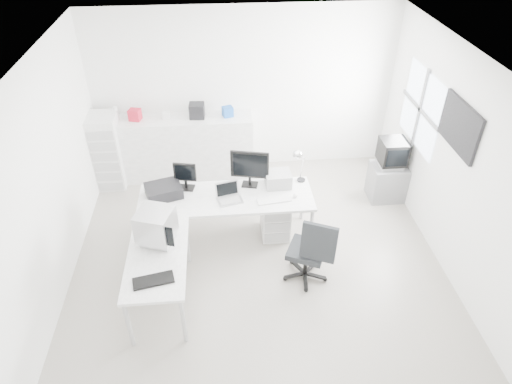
{
  "coord_description": "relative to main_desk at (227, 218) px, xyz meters",
  "views": [
    {
      "loc": [
        -0.43,
        -4.6,
        4.49
      ],
      "look_at": [
        0.0,
        0.2,
        1.0
      ],
      "focal_mm": 32.0,
      "sensor_mm": 36.0,
      "label": 1
    }
  ],
  "objects": [
    {
      "name": "floor",
      "position": [
        0.39,
        -0.47,
        -0.38
      ],
      "size": [
        5.0,
        5.0,
        0.01
      ],
      "primitive_type": "cube",
      "color": "beige",
      "rests_on": "ground"
    },
    {
      "name": "ceiling",
      "position": [
        0.39,
        -0.47,
        2.42
      ],
      "size": [
        5.0,
        5.0,
        0.01
      ],
      "primitive_type": "cube",
      "color": "white",
      "rests_on": "back_wall"
    },
    {
      "name": "back_wall",
      "position": [
        0.39,
        2.03,
        1.02
      ],
      "size": [
        5.0,
        0.02,
        2.8
      ],
      "primitive_type": "cube",
      "color": "white",
      "rests_on": "floor"
    },
    {
      "name": "left_wall",
      "position": [
        -2.11,
        -0.47,
        1.02
      ],
      "size": [
        0.02,
        5.0,
        2.8
      ],
      "primitive_type": "cube",
      "color": "white",
      "rests_on": "floor"
    },
    {
      "name": "right_wall",
      "position": [
        2.89,
        -0.47,
        1.02
      ],
      "size": [
        0.02,
        5.0,
        2.8
      ],
      "primitive_type": "cube",
      "color": "white",
      "rests_on": "floor"
    },
    {
      "name": "window",
      "position": [
        2.87,
        0.73,
        1.23
      ],
      "size": [
        0.02,
        1.2,
        1.1
      ],
      "primitive_type": null,
      "color": "white",
      "rests_on": "right_wall"
    },
    {
      "name": "wall_picture",
      "position": [
        2.86,
        -0.37,
        1.52
      ],
      "size": [
        0.04,
        0.9,
        0.6
      ],
      "primitive_type": null,
      "color": "black",
      "rests_on": "right_wall"
    },
    {
      "name": "main_desk",
      "position": [
        0.0,
        0.0,
        0.0
      ],
      "size": [
        2.4,
        0.8,
        0.75
      ],
      "primitive_type": null,
      "color": "white",
      "rests_on": "floor"
    },
    {
      "name": "side_desk",
      "position": [
        -0.85,
        -1.1,
        0.0
      ],
      "size": [
        0.7,
        1.4,
        0.75
      ],
      "primitive_type": null,
      "color": "white",
      "rests_on": "floor"
    },
    {
      "name": "drawer_pedestal",
      "position": [
        0.7,
        0.05,
        -0.08
      ],
      "size": [
        0.4,
        0.5,
        0.6
      ],
      "primitive_type": "cube",
      "color": "white",
      "rests_on": "floor"
    },
    {
      "name": "inkjet_printer",
      "position": [
        -0.85,
        0.1,
        0.46
      ],
      "size": [
        0.56,
        0.49,
        0.17
      ],
      "primitive_type": "cube",
      "rotation": [
        0.0,
        0.0,
        0.3
      ],
      "color": "black",
      "rests_on": "main_desk"
    },
    {
      "name": "lcd_monitor_small",
      "position": [
        -0.55,
        0.25,
        0.57
      ],
      "size": [
        0.34,
        0.24,
        0.4
      ],
      "primitive_type": null,
      "rotation": [
        0.0,
        0.0,
        -0.21
      ],
      "color": "black",
      "rests_on": "main_desk"
    },
    {
      "name": "lcd_monitor_large",
      "position": [
        0.35,
        0.25,
        0.65
      ],
      "size": [
        0.57,
        0.33,
        0.56
      ],
      "primitive_type": null,
      "rotation": [
        0.0,
        0.0,
        -0.22
      ],
      "color": "black",
      "rests_on": "main_desk"
    },
    {
      "name": "laptop",
      "position": [
        0.05,
        -0.1,
        0.49
      ],
      "size": [
        0.41,
        0.42,
        0.22
      ],
      "primitive_type": null,
      "rotation": [
        0.0,
        0.0,
        0.25
      ],
      "color": "#B7B7BA",
      "rests_on": "main_desk"
    },
    {
      "name": "white_keyboard",
      "position": [
        0.65,
        -0.15,
        0.38
      ],
      "size": [
        0.48,
        0.21,
        0.02
      ],
      "primitive_type": "cube",
      "rotation": [
        0.0,
        0.0,
        0.14
      ],
      "color": "white",
      "rests_on": "main_desk"
    },
    {
      "name": "white_mouse",
      "position": [
        0.95,
        -0.1,
        0.41
      ],
      "size": [
        0.06,
        0.06,
        0.06
      ],
      "primitive_type": "sphere",
      "color": "white",
      "rests_on": "main_desk"
    },
    {
      "name": "laser_printer",
      "position": [
        0.75,
        0.22,
        0.48
      ],
      "size": [
        0.37,
        0.32,
        0.2
      ],
      "primitive_type": "cube",
      "rotation": [
        0.0,
        0.0,
        0.04
      ],
      "color": "#A4A4A4",
      "rests_on": "main_desk"
    },
    {
      "name": "desk_lamp",
      "position": [
        1.1,
        0.3,
        0.6
      ],
      "size": [
        0.17,
        0.17,
        0.44
      ],
      "primitive_type": null,
      "rotation": [
        0.0,
        0.0,
        0.16
      ],
      "color": "silver",
      "rests_on": "main_desk"
    },
    {
      "name": "crt_monitor",
      "position": [
        -0.85,
        -0.85,
        0.62
      ],
      "size": [
        0.53,
        0.53,
        0.48
      ],
      "primitive_type": null,
      "rotation": [
        0.0,
        0.0,
        -0.32
      ],
      "color": "#B7B7BA",
      "rests_on": "side_desk"
    },
    {
      "name": "black_keyboard",
      "position": [
        -0.85,
        -1.5,
        0.39
      ],
      "size": [
        0.47,
        0.27,
        0.03
      ],
      "primitive_type": "cube",
      "rotation": [
        0.0,
        0.0,
        0.21
      ],
      "color": "black",
      "rests_on": "side_desk"
    },
    {
      "name": "office_chair",
      "position": [
        0.99,
        -0.86,
        0.14
      ],
      "size": [
        0.79,
        0.79,
        1.03
      ],
      "primitive_type": null,
      "rotation": [
        0.0,
        0.0,
        -0.43
      ],
      "color": "#26292B",
      "rests_on": "floor"
    },
    {
      "name": "tv_cabinet",
      "position": [
        2.61,
        0.79,
        -0.07
      ],
      "size": [
        0.55,
        0.45,
        0.6
      ],
      "primitive_type": "cube",
      "color": "slate",
      "rests_on": "floor"
    },
    {
      "name": "crt_tv",
      "position": [
        2.61,
        0.79,
        0.45
      ],
      "size": [
        0.5,
        0.48,
        0.45
      ],
      "primitive_type": null,
      "color": "black",
      "rests_on": "tv_cabinet"
    },
    {
      "name": "sideboard",
      "position": [
        -0.59,
        1.77,
        0.17
      ],
      "size": [
        2.19,
        0.55,
        1.1
      ],
      "primitive_type": "cube",
      "color": "white",
      "rests_on": "floor"
    },
    {
      "name": "clutter_box_a",
      "position": [
        -1.39,
        1.77,
        0.81
      ],
      "size": [
        0.21,
        0.2,
        0.18
      ],
      "primitive_type": "cube",
      "rotation": [
        0.0,
        0.0,
        -0.25
      ],
      "color": "red",
      "rests_on": "sideboard"
    },
    {
      "name": "clutter_box_b",
      "position": [
        -0.89,
        1.77,
        0.78
      ],
      "size": [
        0.12,
        0.11,
        0.12
      ],
      "primitive_type": "cube",
      "rotation": [
        0.0,
        0.0,
        -0.05
      ],
      "color": "white",
      "rests_on": "sideboard"
    },
    {
      "name": "clutter_box_c",
      "position": [
        -0.39,
        1.77,
        0.84
      ],
      "size": [
        0.25,
        0.23,
        0.24
      ],
      "primitive_type": "cube",
      "rotation": [
        0.0,
        0.0,
        -0.06
      ],
      "color": "black",
      "rests_on": "sideboard"
    },
    {
      "name": "clutter_box_d",
      "position": [
        0.11,
        1.77,
        0.8
      ],
      "size": [
        0.2,
        0.18,
        0.16
      ],
      "primitive_type": "cube",
      "rotation": [
        0.0,
        0.0,
        0.3
      ],
      "color": "#1850A8",
      "rests_on": "sideboard"
    },
    {
      "name": "clutter_bottle",
      "position": [
        -1.69,
        1.81,
        0.83
      ],
      "size": [
        0.07,
        0.07,
        0.22
      ],
      "primitive_type": "cylinder",
      "color": "white",
      "rests_on": "sideboard"
    },
    {
      "name": "filing_cabinet",
      "position": [
        -1.89,
        1.58,
        0.26
      ],
      "size": [
        0.45,
        0.53,
        1.27
      ],
      "primitive_type": "cube",
      "color": "white",
      "rests_on": "floor"
    }
  ]
}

